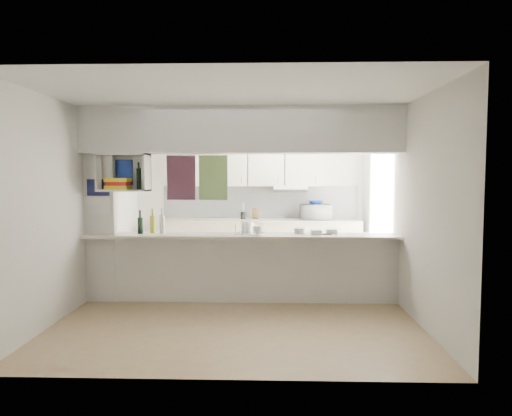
{
  "coord_description": "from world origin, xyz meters",
  "views": [
    {
      "loc": [
        0.39,
        -6.09,
        1.7
      ],
      "look_at": [
        0.18,
        0.5,
        1.24
      ],
      "focal_mm": 32.0,
      "sensor_mm": 36.0,
      "label": 1
    }
  ],
  "objects_px": {
    "bowl": "(316,202)",
    "dish_rack": "(250,228)",
    "wine_bottles": "(152,224)",
    "microwave": "(316,212)"
  },
  "relations": [
    {
      "from": "bowl",
      "to": "dish_rack",
      "type": "bearing_deg",
      "value": -118.35
    },
    {
      "from": "dish_rack",
      "to": "wine_bottles",
      "type": "xyz_separation_m",
      "value": [
        -1.33,
        -0.01,
        0.05
      ]
    },
    {
      "from": "dish_rack",
      "to": "microwave",
      "type": "bearing_deg",
      "value": 75.11
    },
    {
      "from": "bowl",
      "to": "dish_rack",
      "type": "relative_size",
      "value": 0.66
    },
    {
      "from": "microwave",
      "to": "bowl",
      "type": "xyz_separation_m",
      "value": [
        -0.01,
        -0.02,
        0.17
      ]
    },
    {
      "from": "bowl",
      "to": "wine_bottles",
      "type": "distance_m",
      "value": 3.17
    },
    {
      "from": "microwave",
      "to": "bowl",
      "type": "distance_m",
      "value": 0.17
    },
    {
      "from": "dish_rack",
      "to": "wine_bottles",
      "type": "bearing_deg",
      "value": -166.12
    },
    {
      "from": "bowl",
      "to": "wine_bottles",
      "type": "relative_size",
      "value": 0.73
    },
    {
      "from": "wine_bottles",
      "to": "microwave",
      "type": "bearing_deg",
      "value": 40.2
    }
  ]
}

